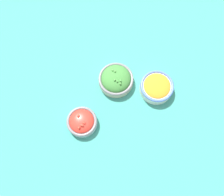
# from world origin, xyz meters

# --- Properties ---
(ground_plane) EXTENTS (3.00, 3.00, 0.00)m
(ground_plane) POSITION_xyz_m (0.00, 0.00, 0.00)
(ground_plane) COLOR #337F75
(bowl_broccoli) EXTENTS (0.15, 0.15, 0.07)m
(bowl_broccoli) POSITION_xyz_m (-0.02, -0.08, 0.03)
(bowl_broccoli) COLOR beige
(bowl_broccoli) RESTS_ON ground_plane
(bowl_cherry_tomatoes) EXTENTS (0.13, 0.13, 0.06)m
(bowl_cherry_tomatoes) POSITION_xyz_m (0.13, 0.10, 0.03)
(bowl_cherry_tomatoes) COLOR #B2C1CC
(bowl_cherry_tomatoes) RESTS_ON ground_plane
(bowl_carrots) EXTENTS (0.14, 0.14, 0.05)m
(bowl_carrots) POSITION_xyz_m (-0.19, -0.04, 0.03)
(bowl_carrots) COLOR silver
(bowl_carrots) RESTS_ON ground_plane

